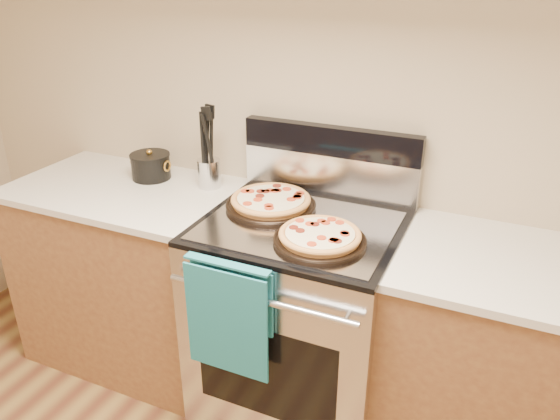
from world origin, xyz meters
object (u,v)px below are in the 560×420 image
at_px(pepperoni_pizza_front, 320,237).
at_px(utensil_crock, 209,173).
at_px(range_body, 300,323).
at_px(pepperoni_pizza_back, 271,202).
at_px(saucepan, 151,167).

distance_m(pepperoni_pizza_front, utensil_crock, 0.72).
bearing_deg(range_body, utensil_crock, 159.72).
distance_m(pepperoni_pizza_back, pepperoni_pizza_front, 0.35).
height_order(pepperoni_pizza_back, saucepan, saucepan).
bearing_deg(range_body, saucepan, 168.19).
distance_m(utensil_crock, saucepan, 0.30).
relative_size(pepperoni_pizza_front, saucepan, 1.85).
bearing_deg(pepperoni_pizza_front, saucepan, 162.28).
bearing_deg(saucepan, range_body, -11.81).
bearing_deg(pepperoni_pizza_front, pepperoni_pizza_back, 144.97).
relative_size(range_body, saucepan, 5.08).
bearing_deg(pepperoni_pizza_front, utensil_crock, 153.39).
bearing_deg(utensil_crock, range_body, -20.28).
bearing_deg(utensil_crock, pepperoni_pizza_front, -26.61).
height_order(pepperoni_pizza_back, pepperoni_pizza_front, pepperoni_pizza_back).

